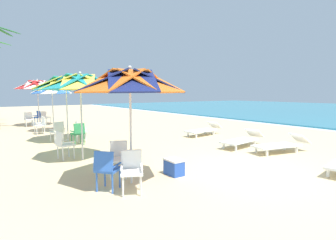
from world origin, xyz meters
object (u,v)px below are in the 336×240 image
Objects in this scene: plastic_chair_0 at (107,168)px; plastic_chair_7 at (41,124)px; plastic_chair_2 at (132,169)px; sun_lounger_2 at (243,139)px; plastic_chair_5 at (80,130)px; sun_lounger_1 at (281,144)px; sun_lounger_3 at (204,130)px; cooler_box at (174,167)px; plastic_chair_3 at (63,143)px; beach_umbrella_4 at (37,85)px; plastic_chair_4 at (78,132)px; plastic_chair_6 at (58,131)px; plastic_chair_10 at (29,118)px; plastic_chair_1 at (119,156)px; beach_umbrella_2 at (66,84)px; beach_umbrella_1 at (80,83)px; plastic_chair_8 at (45,117)px; plastic_chair_9 at (37,117)px; beach_umbrella_0 at (130,82)px.

plastic_chair_0 is 1.00× the size of plastic_chair_7.
sun_lounger_2 is at bearing 107.00° from plastic_chair_2.
plastic_chair_5 is at bearing 168.37° from plastic_chair_0.
sun_lounger_1 is at bearing 40.65° from plastic_chair_5.
sun_lounger_3 is 4.42× the size of cooler_box.
beach_umbrella_4 is (-9.51, 0.87, 1.99)m from plastic_chair_3.
plastic_chair_4 and plastic_chair_7 have the same top height.
plastic_chair_5 is 0.87m from plastic_chair_6.
plastic_chair_5 reaches higher than sun_lounger_2.
plastic_chair_10 is (-7.36, -0.76, 0.00)m from plastic_chair_4.
plastic_chair_1 is at bearing 168.73° from plastic_chair_2.
plastic_chair_4 reaches higher than sun_lounger_2.
plastic_chair_10 is 0.39× the size of sun_lounger_2.
plastic_chair_0 is 1.73× the size of cooler_box.
beach_umbrella_2 reaches higher than sun_lounger_1.
sun_lounger_2 is (1.53, 5.56, -2.03)m from beach_umbrella_1.
plastic_chair_1 is 0.31× the size of beach_umbrella_2.
plastic_chair_3 is 1.00× the size of plastic_chair_4.
plastic_chair_1 is at bearing -60.27° from sun_lounger_3.
plastic_chair_5 is at bearing 8.21° from plastic_chair_10.
sun_lounger_3 is (4.93, 6.30, -0.22)m from plastic_chair_7.
plastic_chair_2 and plastic_chair_7 have the same top height.
plastic_chair_4 is at bearing -1.79° from plastic_chair_8.
plastic_chair_7 is 1.73× the size of cooler_box.
plastic_chair_0 is at bearing -3.96° from plastic_chair_6.
beach_umbrella_4 is 10.61m from sun_lounger_3.
beach_umbrella_4 is (-13.14, 0.42, 1.99)m from plastic_chair_2.
sun_lounger_1 is at bearing 21.02° from plastic_chair_8.
plastic_chair_10 reaches higher than sun_lounger_3.
plastic_chair_6 is 0.39× the size of sun_lounger_1.
plastic_chair_9 is 1.26m from plastic_chair_10.
plastic_chair_3 is at bearing -1.70° from plastic_chair_10.
plastic_chair_7 is 1.00× the size of plastic_chair_8.
plastic_chair_4 is 1.00× the size of plastic_chair_7.
plastic_chair_10 is (-3.54, -0.07, 0.00)m from plastic_chair_7.
beach_umbrella_1 is 5.33× the size of cooler_box.
plastic_chair_6 is at bearing 1.92° from plastic_chair_10.
plastic_chair_6 is at bearing -108.59° from sun_lounger_3.
plastic_chair_4 is (-5.13, 0.34, -1.76)m from beach_umbrella_0.
plastic_chair_4 is at bearing 0.91° from plastic_chair_9.
plastic_chair_2 is at bearing -7.46° from plastic_chair_5.
sun_lounger_2 is at bearing 72.21° from plastic_chair_3.
plastic_chair_9 is at bearing 176.84° from plastic_chair_6.
sun_lounger_1 is (9.14, 5.96, -0.22)m from plastic_chair_7.
cooler_box is (12.97, 0.56, -0.30)m from plastic_chair_8.
beach_umbrella_0 is at bearing 102.07° from plastic_chair_0.
sun_lounger_3 is (2.07, 6.16, -0.22)m from plastic_chair_6.
plastic_chair_1 is 1.00× the size of plastic_chair_9.
plastic_chair_1 is at bearing -2.67° from beach_umbrella_2.
plastic_chair_2 is 0.39× the size of sun_lounger_2.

